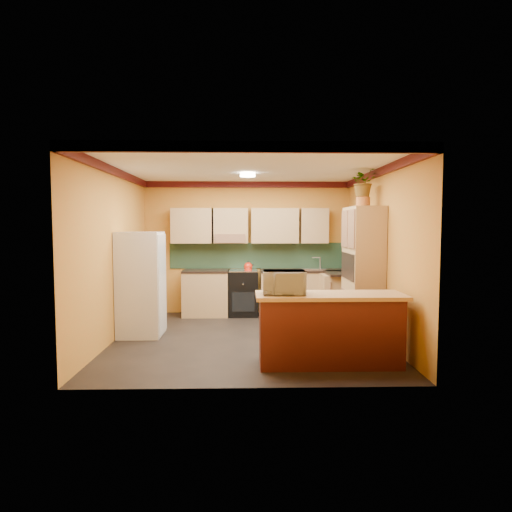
{
  "coord_description": "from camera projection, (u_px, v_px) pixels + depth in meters",
  "views": [
    {
      "loc": [
        -0.04,
        -6.72,
        1.79
      ],
      "look_at": [
        0.14,
        0.45,
        1.29
      ],
      "focal_mm": 30.0,
      "sensor_mm": 36.0,
      "label": 1
    }
  ],
  "objects": [
    {
      "name": "room_shell",
      "position": [
        249.0,
        208.0,
        6.97
      ],
      "size": [
        4.24,
        4.24,
        2.72
      ],
      "color": "black",
      "rests_on": "ground"
    },
    {
      "name": "kettle",
      "position": [
        248.0,
        266.0,
        8.51
      ],
      "size": [
        0.19,
        0.19,
        0.18
      ],
      "primitive_type": null,
      "rotation": [
        0.0,
        0.0,
        -0.12
      ],
      "color": "red",
      "rests_on": "stove"
    },
    {
      "name": "stove",
      "position": [
        243.0,
        293.0,
        8.59
      ],
      "size": [
        0.58,
        0.58,
        0.91
      ],
      "primitive_type": "cube",
      "color": "black",
      "rests_on": "ground"
    },
    {
      "name": "bar_top",
      "position": [
        330.0,
        296.0,
        5.47
      ],
      "size": [
        1.9,
        0.65,
        0.05
      ],
      "primitive_type": "cube",
      "color": "tan",
      "rests_on": "breakfast_bar"
    },
    {
      "name": "fridge",
      "position": [
        141.0,
        284.0,
        6.97
      ],
      "size": [
        0.68,
        0.66,
        1.7
      ],
      "primitive_type": "cube",
      "color": "silver",
      "rests_on": "ground"
    },
    {
      "name": "fern",
      "position": [
        363.0,
        182.0,
        6.83
      ],
      "size": [
        0.54,
        0.51,
        0.48
      ],
      "primitive_type": "imported",
      "rotation": [
        0.0,
        0.0,
        0.37
      ],
      "color": "tan",
      "rests_on": "fern_pot"
    },
    {
      "name": "pantry",
      "position": [
        363.0,
        272.0,
        6.89
      ],
      "size": [
        0.48,
        0.9,
        2.1
      ],
      "primitive_type": "cube",
      "color": "tan",
      "rests_on": "ground"
    },
    {
      "name": "microwave",
      "position": [
        284.0,
        282.0,
        5.44
      ],
      "size": [
        0.55,
        0.38,
        0.3
      ],
      "primitive_type": "imported",
      "rotation": [
        0.0,
        0.0,
        -0.03
      ],
      "color": "silver",
      "rests_on": "bar_top"
    },
    {
      "name": "base_cabinets_right",
      "position": [
        342.0,
        297.0,
        8.13
      ],
      "size": [
        0.6,
        0.8,
        0.88
      ],
      "primitive_type": "cube",
      "color": "tan",
      "rests_on": "ground"
    },
    {
      "name": "base_cabinets_back",
      "position": [
        274.0,
        293.0,
        8.61
      ],
      "size": [
        3.65,
        0.6,
        0.88
      ],
      "primitive_type": "cube",
      "color": "tan",
      "rests_on": "ground"
    },
    {
      "name": "breakfast_bar",
      "position": [
        329.0,
        331.0,
        5.5
      ],
      "size": [
        1.8,
        0.55,
        0.88
      ],
      "primitive_type": "cube",
      "color": "#551713",
      "rests_on": "ground"
    },
    {
      "name": "countertop_right",
      "position": [
        343.0,
        273.0,
        8.1
      ],
      "size": [
        0.62,
        0.8,
        0.04
      ],
      "primitive_type": "cube",
      "color": "black",
      "rests_on": "base_cabinets_right"
    },
    {
      "name": "sink",
      "position": [
        313.0,
        269.0,
        8.59
      ],
      "size": [
        0.48,
        0.4,
        0.03
      ],
      "primitive_type": "cube",
      "color": "silver",
      "rests_on": "countertop_back"
    },
    {
      "name": "countertop_back",
      "position": [
        274.0,
        271.0,
        8.58
      ],
      "size": [
        3.65,
        0.62,
        0.04
      ],
      "primitive_type": "cube",
      "color": "black",
      "rests_on": "base_cabinets_back"
    },
    {
      "name": "fern_pot",
      "position": [
        363.0,
        202.0,
        6.86
      ],
      "size": [
        0.22,
        0.22,
        0.16
      ],
      "primitive_type": "cylinder",
      "color": "#AF612A",
      "rests_on": "pantry"
    }
  ]
}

